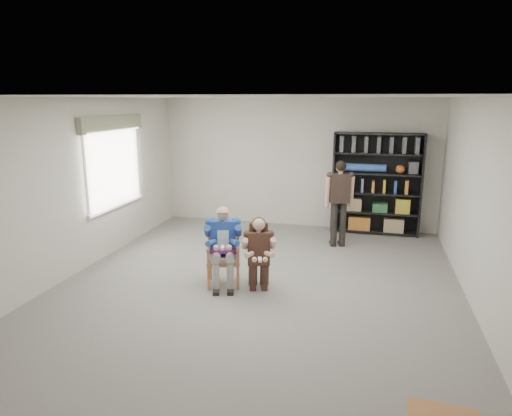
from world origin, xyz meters
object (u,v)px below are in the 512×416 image
(armchair, at_px, (223,255))
(bookshelf, at_px, (376,184))
(standing_man, at_px, (339,204))
(seated_man, at_px, (223,246))
(kneeling_woman, at_px, (259,255))

(armchair, bearing_deg, bookshelf, 40.55)
(standing_man, bearing_deg, seated_man, -141.39)
(kneeling_woman, bearing_deg, bookshelf, 48.68)
(armchair, xyz_separation_m, standing_man, (1.55, 2.31, 0.36))
(armchair, relative_size, seated_man, 0.77)
(armchair, bearing_deg, seated_man, 73.63)
(seated_man, distance_m, standing_man, 2.79)
(armchair, distance_m, seated_man, 0.14)
(bookshelf, distance_m, standing_man, 1.31)
(bookshelf, bearing_deg, seated_man, -123.08)
(seated_man, bearing_deg, kneeling_woman, -28.06)
(armchair, height_order, bookshelf, bookshelf)
(seated_man, bearing_deg, standing_man, 39.70)
(seated_man, relative_size, kneeling_woman, 1.09)
(armchair, height_order, standing_man, standing_man)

